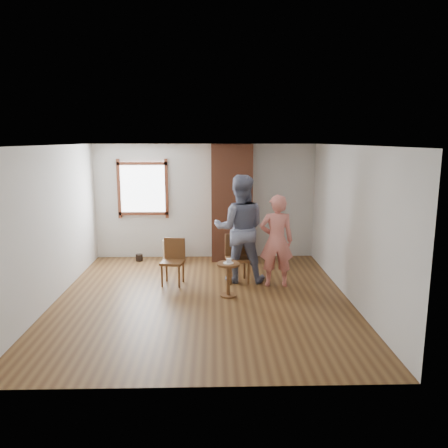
{
  "coord_description": "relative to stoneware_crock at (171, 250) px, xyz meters",
  "views": [
    {
      "loc": [
        0.19,
        -7.14,
        2.69
      ],
      "look_at": [
        0.39,
        0.8,
        1.15
      ],
      "focal_mm": 35.0,
      "sensor_mm": 36.0,
      "label": 1
    }
  ],
  "objects": [
    {
      "name": "stoneware_crock",
      "position": [
        0.0,
        0.0,
        0.0
      ],
      "size": [
        0.37,
        0.37,
        0.48
      ],
      "primitive_type": "cylinder",
      "rotation": [
        0.0,
        0.0,
        -0.0
      ],
      "color": "#C3A78D",
      "rests_on": "ground"
    },
    {
      "name": "cake_plate",
      "position": [
        1.21,
        -2.3,
        0.36
      ],
      "size": [
        0.18,
        0.18,
        0.01
      ],
      "primitive_type": "cylinder",
      "color": "white",
      "rests_on": "side_table"
    },
    {
      "name": "side_table",
      "position": [
        1.21,
        -2.3,
        0.16
      ],
      "size": [
        0.4,
        0.4,
        0.6
      ],
      "color": "brown",
      "rests_on": "ground"
    },
    {
      "name": "dining_chair_left",
      "position": [
        0.2,
        -1.57,
        0.24
      ],
      "size": [
        0.46,
        0.46,
        0.86
      ],
      "rotation": [
        0.0,
        0.0,
        -0.17
      ],
      "color": "brown",
      "rests_on": "ground"
    },
    {
      "name": "room_shell",
      "position": [
        0.71,
        -1.79,
        1.57
      ],
      "size": [
        5.04,
        5.52,
        2.62
      ],
      "color": "silver",
      "rests_on": "ground"
    },
    {
      "name": "dark_pot",
      "position": [
        -0.71,
        0.0,
        -0.16
      ],
      "size": [
        0.2,
        0.2,
        0.15
      ],
      "primitive_type": "cylinder",
      "rotation": [
        0.0,
        0.0,
        0.33
      ],
      "color": "black",
      "rests_on": "ground"
    },
    {
      "name": "ground",
      "position": [
        0.77,
        -2.4,
        -0.24
      ],
      "size": [
        5.5,
        5.5,
        0.0
      ],
      "primitive_type": "plane",
      "color": "brown",
      "rests_on": "ground"
    },
    {
      "name": "person_pink",
      "position": [
        2.12,
        -1.75,
        0.62
      ],
      "size": [
        0.64,
        0.43,
        1.72
      ],
      "primitive_type": "imported",
      "rotation": [
        0.0,
        0.0,
        3.11
      ],
      "color": "#E27C71",
      "rests_on": "ground"
    },
    {
      "name": "dining_chair_right",
      "position": [
        1.41,
        -1.44,
        0.27
      ],
      "size": [
        0.48,
        0.48,
        0.91
      ],
      "rotation": [
        0.0,
        0.0,
        0.15
      ],
      "color": "brown",
      "rests_on": "ground"
    },
    {
      "name": "brick_chimney",
      "position": [
        1.37,
        0.1,
        1.06
      ],
      "size": [
        0.9,
        0.5,
        2.6
      ],
      "primitive_type": "cube",
      "color": "brown",
      "rests_on": "ground"
    },
    {
      "name": "man",
      "position": [
        1.46,
        -1.43,
        0.79
      ],
      "size": [
        1.04,
        0.83,
        2.05
      ],
      "primitive_type": "imported",
      "rotation": [
        0.0,
        0.0,
        3.08
      ],
      "color": "#151C3B",
      "rests_on": "ground"
    },
    {
      "name": "cake_slice",
      "position": [
        1.22,
        -2.3,
        0.4
      ],
      "size": [
        0.08,
        0.07,
        0.06
      ],
      "primitive_type": "cube",
      "color": "white",
      "rests_on": "cake_plate"
    }
  ]
}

